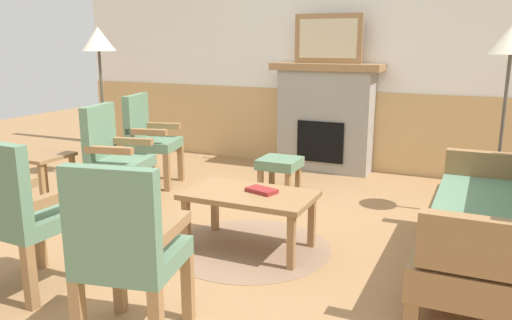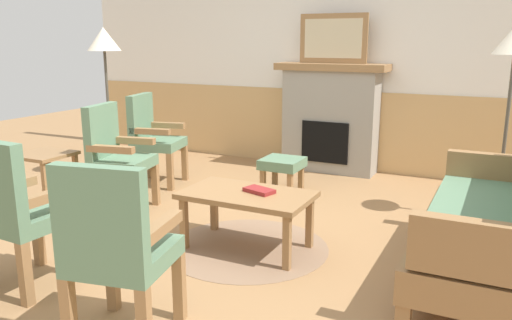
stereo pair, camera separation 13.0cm
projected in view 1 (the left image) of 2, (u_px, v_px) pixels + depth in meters
ground_plane at (238, 235)px, 4.16m from camera, size 14.00×14.00×0.00m
wall_back at (333, 60)px, 6.16m from camera, size 7.20×0.14×2.70m
fireplace at (326, 117)px, 6.09m from camera, size 1.30×0.44×1.28m
framed_picture at (328, 39)px, 5.88m from camera, size 0.80×0.04×0.56m
couch at (489, 220)px, 3.34m from camera, size 0.70×1.80×0.98m
coffee_table at (249, 199)px, 3.81m from camera, size 0.96×0.56×0.44m
round_rug at (250, 247)px, 3.90m from camera, size 1.24×1.24×0.01m
book_on_table at (262, 190)px, 3.80m from camera, size 0.25×0.19×0.03m
footstool at (280, 165)px, 5.26m from camera, size 0.40×0.40×0.36m
armchair_near_fireplace at (113, 154)px, 4.63m from camera, size 0.57×0.57×0.98m
armchair_by_window_left at (148, 136)px, 5.50m from camera, size 0.57×0.57×0.98m
armchair_front_left at (126, 247)px, 2.55m from camera, size 0.56×0.56×0.98m
armchair_front_center at (20, 210)px, 3.11m from camera, size 0.50×0.50×0.98m
side_table at (42, 167)px, 4.58m from camera, size 0.44×0.44×0.55m
floor_lamp_by_couch at (511, 52)px, 4.23m from camera, size 0.36×0.36×1.68m
floor_lamp_by_chairs at (99, 49)px, 5.52m from camera, size 0.36×0.36×1.68m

